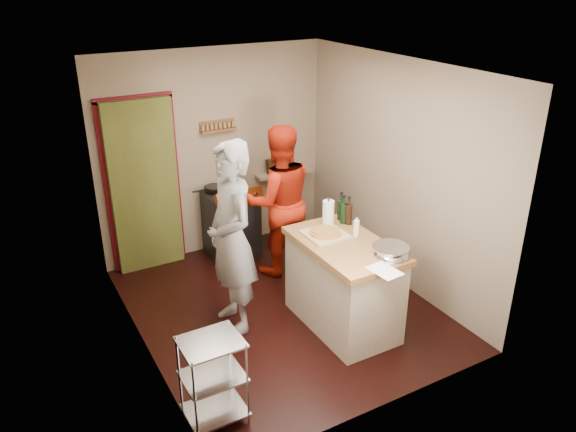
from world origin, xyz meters
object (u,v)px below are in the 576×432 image
object	(u,v)px
person_stripe	(231,239)
person_red	(279,201)
wire_shelving	(213,377)
island	(344,282)
stove	(231,223)

from	to	relation	value
person_stripe	person_red	bearing A→B (deg)	131.83
wire_shelving	person_red	xyz separation A→B (m)	(1.67, 1.97, 0.48)
island	person_red	bearing A→B (deg)	91.07
wire_shelving	person_red	distance (m)	2.62
wire_shelving	island	xyz separation A→B (m)	(1.69, 0.63, 0.06)
wire_shelving	person_stripe	size ratio (longest dim) A/B	0.40
island	person_red	distance (m)	1.41
person_stripe	person_red	world-z (taller)	person_stripe
stove	person_stripe	xyz separation A→B (m)	(-0.62, -1.44, 0.55)
person_red	person_stripe	bearing A→B (deg)	51.11
stove	person_red	xyz separation A→B (m)	(0.34, -0.66, 0.47)
wire_shelving	island	size ratio (longest dim) A/B	0.56
wire_shelving	stove	bearing A→B (deg)	63.15
island	stove	bearing A→B (deg)	100.34
stove	wire_shelving	world-z (taller)	stove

